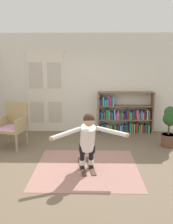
{
  "coord_description": "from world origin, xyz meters",
  "views": [
    {
      "loc": [
        0.12,
        -4.74,
        2.13
      ],
      "look_at": [
        0.01,
        0.39,
        1.05
      ],
      "focal_mm": 39.45,
      "sensor_mm": 36.0,
      "label": 1
    }
  ],
  "objects_px": {
    "skis_pair": "(86,166)",
    "person_skier": "(88,137)",
    "bookshelf": "(123,116)",
    "wicker_chair": "(13,124)",
    "potted_plant": "(170,123)"
  },
  "relations": [
    {
      "from": "person_skier",
      "to": "wicker_chair",
      "type": "bearing_deg",
      "value": 143.12
    },
    {
      "from": "skis_pair",
      "to": "person_skier",
      "type": "bearing_deg",
      "value": -80.54
    },
    {
      "from": "skis_pair",
      "to": "bookshelf",
      "type": "bearing_deg",
      "value": 67.19
    },
    {
      "from": "wicker_chair",
      "to": "potted_plant",
      "type": "relative_size",
      "value": 1.07
    },
    {
      "from": "bookshelf",
      "to": "wicker_chair",
      "type": "bearing_deg",
      "value": -156.81
    },
    {
      "from": "bookshelf",
      "to": "person_skier",
      "type": "relative_size",
      "value": 1.11
    },
    {
      "from": "wicker_chair",
      "to": "skis_pair",
      "type": "bearing_deg",
      "value": -33.64
    },
    {
      "from": "wicker_chair",
      "to": "person_skier",
      "type": "xyz_separation_m",
      "value": [
        1.88,
        -1.41,
        0.11
      ]
    },
    {
      "from": "person_skier",
      "to": "bookshelf",
      "type": "bearing_deg",
      "value": 69.15
    },
    {
      "from": "wicker_chair",
      "to": "skis_pair",
      "type": "distance_m",
      "value": 2.3
    },
    {
      "from": "person_skier",
      "to": "skis_pair",
      "type": "bearing_deg",
      "value": 99.46
    },
    {
      "from": "wicker_chair",
      "to": "skis_pair",
      "type": "height_order",
      "value": "wicker_chair"
    },
    {
      "from": "bookshelf",
      "to": "person_skier",
      "type": "height_order",
      "value": "bookshelf"
    },
    {
      "from": "bookshelf",
      "to": "person_skier",
      "type": "distance_m",
      "value": 2.85
    },
    {
      "from": "skis_pair",
      "to": "wicker_chair",
      "type": "bearing_deg",
      "value": 146.36
    }
  ]
}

